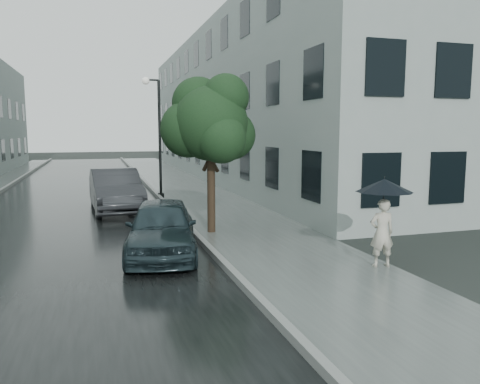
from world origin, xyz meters
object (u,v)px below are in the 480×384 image
object	(u,v)px
street_tree	(210,123)
car_far	(115,190)
pedestrian	(382,233)
car_near	(162,227)
lamp_post	(156,130)

from	to	relation	value
street_tree	car_far	world-z (taller)	street_tree
pedestrian	car_near	xyz separation A→B (m)	(-4.42, 2.34, -0.08)
pedestrian	car_far	world-z (taller)	car_far
lamp_post	car_near	xyz separation A→B (m)	(-1.13, -9.81, -2.31)
pedestrian	car_near	world-z (taller)	pedestrian
street_tree	pedestrian	bearing A→B (deg)	-59.77
pedestrian	lamp_post	xyz separation A→B (m)	(-3.29, 12.15, 2.23)
car_far	pedestrian	bearing A→B (deg)	-64.00
car_near	car_far	world-z (taller)	car_far
car_far	street_tree	bearing A→B (deg)	-64.48
street_tree	car_near	bearing A→B (deg)	-127.42
car_far	lamp_post	bearing A→B (deg)	54.22
street_tree	car_near	world-z (taller)	street_tree
street_tree	lamp_post	bearing A→B (deg)	94.59
lamp_post	car_far	distance (m)	4.22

